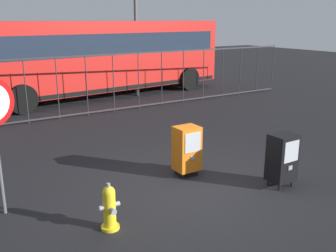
{
  "coord_description": "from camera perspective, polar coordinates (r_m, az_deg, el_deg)",
  "views": [
    {
      "loc": [
        -3.83,
        -5.34,
        3.07
      ],
      "look_at": [
        0.3,
        1.2,
        0.9
      ],
      "focal_mm": 40.89,
      "sensor_mm": 36.0,
      "label": 1
    }
  ],
  "objects": [
    {
      "name": "ground_plane",
      "position": [
        7.25,
        3.1,
        -9.39
      ],
      "size": [
        60.0,
        60.0,
        0.0
      ],
      "primitive_type": "plane",
      "color": "black"
    },
    {
      "name": "fire_hydrant",
      "position": [
        5.9,
        -8.72,
        -11.95
      ],
      "size": [
        0.33,
        0.32,
        0.75
      ],
      "color": "yellow",
      "rests_on": "ground_plane"
    },
    {
      "name": "newspaper_box_primary",
      "position": [
        7.68,
        2.81,
        -3.35
      ],
      "size": [
        0.48,
        0.42,
        1.02
      ],
      "color": "black",
      "rests_on": "ground_plane"
    },
    {
      "name": "newspaper_box_secondary",
      "position": [
        7.48,
        16.65,
        -4.54
      ],
      "size": [
        0.48,
        0.42,
        1.02
      ],
      "color": "black",
      "rests_on": "ground_plane"
    },
    {
      "name": "fence_barrier",
      "position": [
        12.53,
        -14.08,
        5.75
      ],
      "size": [
        18.03,
        0.04,
        2.0
      ],
      "color": "#2D2D33",
      "rests_on": "ground_plane"
    },
    {
      "name": "bus_near",
      "position": [
        16.01,
        -9.98,
        10.54
      ],
      "size": [
        10.7,
        3.62,
        3.0
      ],
      "rotation": [
        0.0,
        0.0,
        0.1
      ],
      "color": "red",
      "rests_on": "ground_plane"
    }
  ]
}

